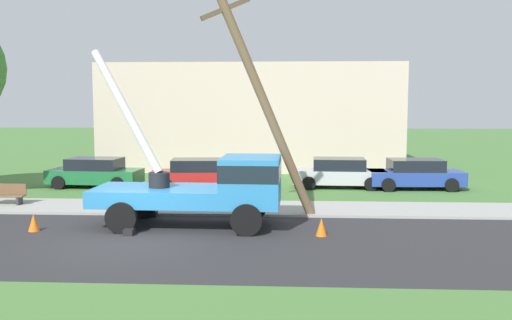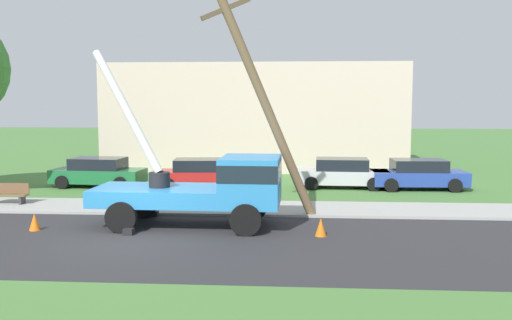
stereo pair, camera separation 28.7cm
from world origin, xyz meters
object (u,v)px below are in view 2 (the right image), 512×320
(traffic_cone_behind, at_px, (35,222))
(parked_sedan_blue, at_px, (418,174))
(utility_truck, at_px, (212,185))
(parked_sedan_silver, at_px, (342,173))
(park_bench, at_px, (8,194))
(traffic_cone_ahead, at_px, (321,227))
(parked_sedan_red, at_px, (201,174))
(parked_sedan_green, at_px, (99,172))
(leaning_utility_pole, at_px, (263,98))

(traffic_cone_behind, bearing_deg, parked_sedan_blue, 34.24)
(utility_truck, height_order, parked_sedan_silver, utility_truck)
(parked_sedan_silver, xyz_separation_m, park_bench, (-13.67, -5.78, -0.25))
(traffic_cone_ahead, xyz_separation_m, parked_sedan_blue, (5.02, 9.82, 0.43))
(parked_sedan_red, bearing_deg, traffic_cone_ahead, -60.19)
(traffic_cone_behind, bearing_deg, traffic_cone_ahead, -0.83)
(parked_sedan_green, bearing_deg, traffic_cone_behind, -82.72)
(leaning_utility_pole, height_order, traffic_cone_behind, leaning_utility_pole)
(leaning_utility_pole, xyz_separation_m, traffic_cone_ahead, (1.94, -2.37, -3.98))
(utility_truck, distance_m, park_bench, 9.28)
(parked_sedan_blue, distance_m, park_bench, 18.14)
(parked_sedan_silver, bearing_deg, parked_sedan_blue, -3.80)
(parked_sedan_red, xyz_separation_m, parked_sedan_silver, (6.76, 0.75, 0.00))
(parked_sedan_blue, bearing_deg, traffic_cone_ahead, -117.10)
(parked_sedan_red, bearing_deg, parked_sedan_blue, 2.85)
(parked_sedan_red, height_order, park_bench, parked_sedan_red)
(parked_sedan_green, bearing_deg, traffic_cone_ahead, -42.47)
(utility_truck, xyz_separation_m, parked_sedan_silver, (4.99, 8.91, -0.70))
(utility_truck, height_order, traffic_cone_behind, utility_truck)
(leaning_utility_pole, bearing_deg, parked_sedan_silver, 66.35)
(utility_truck, relative_size, park_bench, 4.22)
(utility_truck, distance_m, traffic_cone_ahead, 3.90)
(parked_sedan_blue, bearing_deg, park_bench, -162.19)
(park_bench, bearing_deg, parked_sedan_silver, 22.93)
(utility_truck, bearing_deg, parked_sedan_silver, 60.76)
(traffic_cone_behind, bearing_deg, parked_sedan_red, 67.07)
(traffic_cone_ahead, distance_m, parked_sedan_red, 10.73)
(traffic_cone_behind, height_order, parked_sedan_green, parked_sedan_green)
(leaning_utility_pole, bearing_deg, utility_truck, -143.00)
(utility_truck, bearing_deg, parked_sedan_red, 102.28)
(traffic_cone_behind, height_order, park_bench, park_bench)
(traffic_cone_behind, xyz_separation_m, parked_sedan_red, (3.88, 9.17, 0.43))
(leaning_utility_pole, distance_m, parked_sedan_green, 11.65)
(parked_sedan_red, xyz_separation_m, park_bench, (-6.91, -5.03, -0.25))
(parked_sedan_red, bearing_deg, parked_sedan_silver, 6.36)
(parked_sedan_red, relative_size, parked_sedan_silver, 1.02)
(parked_sedan_green, bearing_deg, parked_sedan_silver, 2.55)
(parked_sedan_green, height_order, parked_sedan_silver, same)
(park_bench, bearing_deg, utility_truck, -19.77)
(utility_truck, distance_m, parked_sedan_green, 10.85)
(leaning_utility_pole, bearing_deg, parked_sedan_green, 139.79)
(leaning_utility_pole, distance_m, parked_sedan_silver, 9.11)
(park_bench, bearing_deg, traffic_cone_behind, -53.74)
(utility_truck, distance_m, parked_sedan_red, 8.37)
(leaning_utility_pole, height_order, parked_sedan_blue, leaning_utility_pole)
(leaning_utility_pole, xyz_separation_m, traffic_cone_behind, (-7.27, -2.24, -3.98))
(traffic_cone_ahead, xyz_separation_m, park_bench, (-12.24, 4.27, 0.18))
(park_bench, bearing_deg, parked_sedan_blue, 17.81)
(traffic_cone_behind, xyz_separation_m, parked_sedan_green, (-1.20, 9.40, 0.43))
(leaning_utility_pole, relative_size, parked_sedan_green, 1.85)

